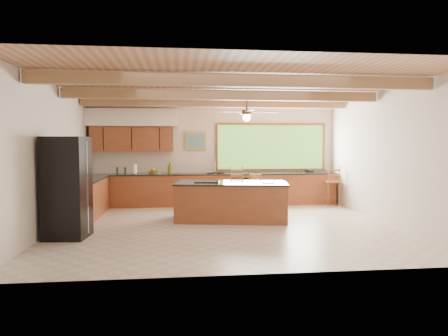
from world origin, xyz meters
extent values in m
plane|color=#BAAB9B|center=(0.00, 0.00, 0.00)|extent=(7.20, 7.20, 0.00)
cube|color=beige|center=(0.00, 3.25, 1.50)|extent=(7.20, 0.04, 3.00)
cube|color=beige|center=(0.00, -3.25, 1.50)|extent=(7.20, 0.04, 3.00)
cube|color=beige|center=(-3.60, 0.00, 1.50)|extent=(0.04, 6.50, 3.00)
cube|color=beige|center=(3.60, 0.00, 1.50)|extent=(0.04, 6.50, 3.00)
cube|color=#AE7D57|center=(0.00, 0.00, 3.00)|extent=(7.20, 6.50, 0.04)
cube|color=#906248|center=(0.00, -1.60, 2.86)|extent=(7.10, 0.15, 0.22)
cube|color=#906248|center=(0.00, 0.50, 2.86)|extent=(7.10, 0.15, 0.22)
cube|color=#906248|center=(0.00, 2.30, 2.86)|extent=(7.10, 0.15, 0.22)
cube|color=brown|center=(-2.35, 3.06, 1.90)|extent=(2.30, 0.35, 0.70)
cube|color=beige|center=(-2.35, 2.99, 2.50)|extent=(2.60, 0.50, 0.48)
cylinder|color=#FFEABF|center=(-3.05, 2.99, 2.27)|extent=(0.10, 0.10, 0.01)
cylinder|color=#FFEABF|center=(-1.65, 2.99, 2.27)|extent=(0.10, 0.10, 0.01)
cube|color=#80BF44|center=(1.70, 3.22, 1.67)|extent=(3.20, 0.04, 1.30)
cube|color=#B39036|center=(-0.55, 3.22, 1.85)|extent=(0.64, 0.03, 0.54)
cube|color=#447A66|center=(-0.55, 3.20, 1.85)|extent=(0.54, 0.01, 0.44)
cube|color=brown|center=(0.00, 2.91, 0.44)|extent=(7.00, 0.65, 0.88)
cube|color=black|center=(0.00, 2.91, 0.90)|extent=(7.04, 0.69, 0.04)
cube|color=brown|center=(-3.26, 1.35, 0.44)|extent=(0.65, 2.35, 0.88)
cube|color=black|center=(-3.26, 1.35, 0.90)|extent=(0.69, 2.39, 0.04)
cube|color=black|center=(0.70, 2.58, 0.42)|extent=(0.60, 0.02, 0.78)
cube|color=silver|center=(0.00, 2.91, 0.91)|extent=(0.50, 0.38, 0.03)
cylinder|color=silver|center=(0.00, 3.11, 1.07)|extent=(0.03, 0.03, 0.30)
cylinder|color=silver|center=(0.00, 3.01, 1.20)|extent=(0.03, 0.20, 0.03)
cylinder|color=white|center=(-2.27, 2.84, 1.06)|extent=(0.12, 0.12, 0.29)
cylinder|color=#1A4320|center=(-2.76, 2.91, 1.02)|extent=(0.05, 0.05, 0.19)
cylinder|color=#1A4320|center=(-2.55, 2.97, 1.01)|extent=(0.05, 0.05, 0.19)
cube|color=black|center=(2.80, 2.94, 0.97)|extent=(0.24, 0.20, 0.10)
cube|color=brown|center=(0.17, 0.60, 0.42)|extent=(2.66, 1.57, 0.84)
cube|color=black|center=(0.17, 0.60, 0.86)|extent=(2.70, 1.61, 0.04)
cube|color=black|center=(-0.39, 0.70, 0.89)|extent=(0.62, 0.53, 0.02)
cylinder|color=white|center=(0.97, 0.37, 0.89)|extent=(0.31, 0.31, 0.02)
cube|color=black|center=(-3.13, -0.78, 0.95)|extent=(0.81, 0.79, 1.90)
cube|color=silver|center=(-2.76, -0.78, 0.95)|extent=(0.03, 0.05, 1.75)
cube|color=brown|center=(0.54, 2.45, 0.70)|extent=(0.45, 0.45, 0.04)
cylinder|color=brown|center=(0.38, 2.29, 0.34)|extent=(0.04, 0.04, 0.67)
cylinder|color=brown|center=(0.70, 2.29, 0.34)|extent=(0.04, 0.04, 0.67)
cylinder|color=brown|center=(0.38, 2.61, 0.34)|extent=(0.04, 0.04, 0.67)
cylinder|color=brown|center=(0.70, 2.61, 0.34)|extent=(0.04, 0.04, 0.67)
cube|color=brown|center=(1.06, 2.31, 0.61)|extent=(0.45, 0.45, 0.04)
cylinder|color=brown|center=(0.92, 2.16, 0.30)|extent=(0.03, 0.03, 0.59)
cylinder|color=brown|center=(1.20, 2.16, 0.30)|extent=(0.03, 0.03, 0.59)
cylinder|color=brown|center=(0.92, 2.45, 0.30)|extent=(0.03, 0.03, 0.59)
cylinder|color=brown|center=(1.20, 2.45, 0.30)|extent=(0.03, 0.03, 0.59)
cube|color=brown|center=(1.05, 2.45, 0.58)|extent=(0.43, 0.43, 0.04)
cylinder|color=brown|center=(0.92, 2.32, 0.28)|extent=(0.03, 0.03, 0.56)
cylinder|color=brown|center=(1.19, 2.32, 0.28)|extent=(0.03, 0.03, 0.56)
cylinder|color=brown|center=(0.92, 2.58, 0.28)|extent=(0.03, 0.03, 0.56)
cylinder|color=brown|center=(1.19, 2.58, 0.28)|extent=(0.03, 0.03, 0.56)
cube|color=brown|center=(3.30, 2.45, 0.68)|extent=(0.41, 0.41, 0.04)
cylinder|color=brown|center=(3.14, 2.29, 0.33)|extent=(0.04, 0.04, 0.66)
cylinder|color=brown|center=(3.46, 2.29, 0.33)|extent=(0.04, 0.04, 0.66)
cylinder|color=brown|center=(3.14, 2.61, 0.33)|extent=(0.04, 0.04, 0.66)
cylinder|color=brown|center=(3.46, 2.61, 0.33)|extent=(0.04, 0.04, 0.66)
camera|label=1|loc=(-1.03, -8.49, 1.78)|focal=32.00mm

